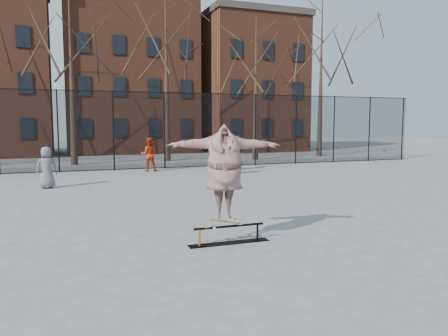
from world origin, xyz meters
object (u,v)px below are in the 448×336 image
object	(u,v)px
skater	(225,175)
bystander_navy	(226,152)
skate_rail	(229,236)
bystander_grey	(47,167)
skateboard	(225,223)
bystander_red	(149,154)
bystander_white	(227,158)

from	to	relation	value
skater	bystander_navy	bearing A→B (deg)	83.24
skate_rail	bystander_grey	size ratio (longest dim) A/B	1.09
skateboard	bystander_navy	bearing A→B (deg)	69.31
skater	bystander_red	xyz separation A→B (m)	(0.99, 13.50, -0.55)
bystander_red	skate_rail	bearing A→B (deg)	96.73
bystander_grey	bystander_navy	xyz separation A→B (m)	(8.21, 3.07, 0.18)
skate_rail	bystander_navy	size ratio (longest dim) A/B	0.89
skate_rail	skater	xyz separation A→B (m)	(-0.10, -0.00, 1.25)
bystander_white	bystander_navy	bearing A→B (deg)	-75.47
skateboard	skater	size ratio (longest dim) A/B	0.33
skate_rail	skateboard	bearing A→B (deg)	-180.00
skater	bystander_red	distance (m)	13.54
skateboard	bystander_red	xyz separation A→B (m)	(0.99, 13.50, 0.43)
skate_rail	bystander_red	bearing A→B (deg)	86.21
skate_rail	bystander_grey	xyz separation A→B (m)	(-3.67, 9.21, 0.63)
bystander_white	bystander_navy	size ratio (longest dim) A/B	0.84
skater	skate_rail	bearing A→B (deg)	13.93
skate_rail	bystander_white	xyz separation A→B (m)	(3.96, 10.69, 0.66)
bystander_red	bystander_white	distance (m)	4.15
bystander_navy	skater	bearing A→B (deg)	82.92
bystander_red	bystander_white	xyz separation A→B (m)	(3.06, -2.80, -0.04)
bystander_red	bystander_navy	size ratio (longest dim) A/B	0.89
skate_rail	bystander_red	xyz separation A→B (m)	(0.89, 13.50, 0.70)
skater	bystander_red	world-z (taller)	skater
skater	bystander_navy	xyz separation A→B (m)	(4.64, 12.28, -0.44)
skater	skateboard	bearing A→B (deg)	0.00
skateboard	bystander_white	world-z (taller)	bystander_white
skateboard	bystander_grey	bearing A→B (deg)	111.19
skate_rail	skater	size ratio (longest dim) A/B	0.74
skateboard	bystander_grey	size ratio (longest dim) A/B	0.49
bystander_grey	skate_rail	bearing A→B (deg)	100.83
bystander_grey	skater	bearing A→B (deg)	100.29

